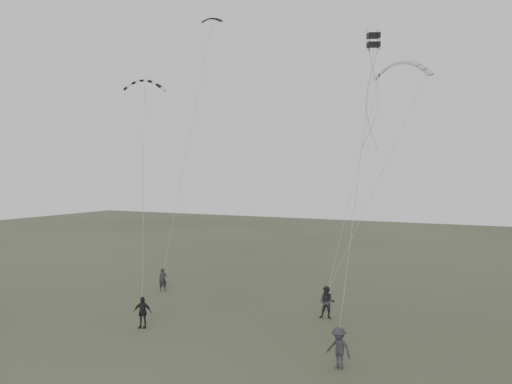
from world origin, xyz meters
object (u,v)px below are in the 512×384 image
at_px(flyer_center, 142,312).
at_px(flyer_far, 339,348).
at_px(flyer_right, 327,302).
at_px(kite_dark_small, 212,19).
at_px(kite_box, 373,40).
at_px(kite_striped, 144,81).
at_px(kite_pale_large, 402,62).
at_px(flyer_left, 163,280).

xyz_separation_m(flyer_center, flyer_far, (11.62, -0.87, 0.05)).
relative_size(flyer_right, kite_dark_small, 1.22).
bearing_deg(flyer_center, kite_box, -10.00).
relative_size(flyer_right, kite_striped, 0.73).
xyz_separation_m(flyer_right, kite_pale_large, (2.87, 7.70, 15.48)).
height_order(flyer_left, flyer_right, flyer_right).
relative_size(flyer_right, flyer_center, 1.11).
bearing_deg(kite_pale_large, flyer_far, -89.24).
xyz_separation_m(flyer_far, kite_pale_large, (0.00, 14.85, 15.53)).
relative_size(flyer_right, kite_pale_large, 0.48).
xyz_separation_m(flyer_left, flyer_far, (15.99, -8.61, 0.09)).
relative_size(flyer_right, flyer_far, 1.05).
bearing_deg(kite_box, flyer_center, 166.65).
bearing_deg(flyer_far, kite_box, 95.61).
distance_m(kite_striped, kite_box, 15.06).
relative_size(flyer_left, flyer_far, 0.90).
xyz_separation_m(flyer_right, flyer_far, (2.87, -7.15, -0.05)).
bearing_deg(kite_dark_small, flyer_left, -136.06).
bearing_deg(flyer_left, kite_striped, -110.57).
bearing_deg(kite_striped, kite_pale_large, 3.33).
relative_size(flyer_center, kite_dark_small, 1.10).
xyz_separation_m(flyer_left, kite_striped, (1.61, -3.98, 13.83)).
distance_m(flyer_left, kite_dark_small, 20.18).
height_order(kite_striped, kite_box, kite_box).
height_order(flyer_right, kite_striped, kite_striped).
distance_m(flyer_center, kite_striped, 14.55).
bearing_deg(kite_striped, flyer_right, -19.73).
relative_size(kite_striped, kite_box, 3.84).
bearing_deg(flyer_center, flyer_right, 13.80).
distance_m(kite_pale_large, kite_box, 11.50).
xyz_separation_m(flyer_left, kite_box, (16.62, -5.17, 14.35)).
distance_m(flyer_center, kite_pale_large, 23.95).
bearing_deg(flyer_far, kite_dark_small, 154.78).
height_order(kite_pale_large, kite_box, kite_pale_large).
height_order(flyer_far, kite_pale_large, kite_pale_large).
bearing_deg(kite_dark_small, flyer_right, -38.26).
bearing_deg(kite_box, flyer_right, 108.09).
distance_m(flyer_right, flyer_center, 10.78).
height_order(kite_dark_small, kite_pale_large, kite_dark_small).
height_order(flyer_right, flyer_center, flyer_right).
relative_size(flyer_left, flyer_center, 0.95).
bearing_deg(flyer_left, kite_dark_small, 15.36).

